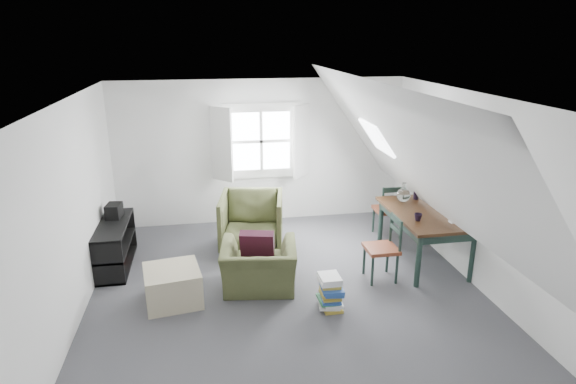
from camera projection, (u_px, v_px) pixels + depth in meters
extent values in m
plane|color=#45454A|center=(289.00, 296.00, 6.17)|extent=(5.50, 5.50, 0.00)
plane|color=white|center=(289.00, 100.00, 5.39)|extent=(5.50, 5.50, 0.00)
plane|color=white|center=(261.00, 152.00, 8.35)|extent=(5.00, 0.00, 5.00)
plane|color=white|center=(361.00, 341.00, 3.20)|extent=(5.00, 0.00, 5.00)
plane|color=white|center=(68.00, 217.00, 5.37)|extent=(0.00, 5.50, 5.50)
plane|color=white|center=(480.00, 193.00, 6.19)|extent=(0.00, 5.50, 5.50)
plane|color=white|center=(152.00, 168.00, 5.36)|extent=(3.19, 5.50, 4.48)
plane|color=white|center=(413.00, 157.00, 5.87)|extent=(3.19, 5.50, 4.48)
cube|color=white|center=(261.00, 141.00, 8.27)|extent=(1.30, 0.04, 1.30)
cube|color=white|center=(222.00, 145.00, 8.01)|extent=(0.35, 0.35, 1.25)
cube|color=white|center=(302.00, 142.00, 8.23)|extent=(0.35, 0.35, 1.25)
cube|color=white|center=(261.00, 141.00, 8.26)|extent=(1.00, 0.02, 1.00)
cube|color=white|center=(261.00, 141.00, 8.24)|extent=(1.08, 0.04, 0.05)
cube|color=white|center=(261.00, 141.00, 8.24)|extent=(0.05, 0.04, 1.08)
cube|color=white|center=(377.00, 138.00, 7.10)|extent=(0.35, 0.75, 0.47)
imported|color=#414724|center=(259.00, 288.00, 6.36)|extent=(1.07, 0.97, 0.63)
imported|color=#414724|center=(252.00, 247.00, 7.58)|extent=(1.10, 1.12, 0.88)
cube|color=#3B1021|center=(257.00, 246.00, 6.34)|extent=(0.49, 0.35, 0.46)
cube|color=tan|center=(173.00, 285.00, 5.98)|extent=(0.76, 0.76, 0.44)
cube|color=black|center=(425.00, 213.00, 6.89)|extent=(0.93, 1.56, 0.04)
cube|color=#1C2F29|center=(425.00, 219.00, 6.91)|extent=(0.83, 1.45, 0.12)
cylinder|color=#1C2F29|center=(418.00, 261.00, 6.29)|extent=(0.07, 0.07, 0.74)
cylinder|color=#1C2F29|center=(472.00, 257.00, 6.42)|extent=(0.07, 0.07, 0.74)
cylinder|color=#1C2F29|center=(381.00, 222.00, 7.59)|extent=(0.07, 0.07, 0.74)
cylinder|color=#1C2F29|center=(426.00, 219.00, 7.72)|extent=(0.07, 0.07, 0.74)
sphere|color=silver|center=(403.00, 195.00, 7.24)|extent=(0.21, 0.21, 0.21)
cylinder|color=silver|center=(404.00, 187.00, 7.20)|extent=(0.07, 0.07, 0.11)
cylinder|color=black|center=(416.00, 192.00, 7.37)|extent=(0.08, 0.08, 0.24)
cylinder|color=#3F2D1E|center=(418.00, 175.00, 7.29)|extent=(0.03, 0.05, 0.43)
cylinder|color=#3F2D1E|center=(418.00, 175.00, 7.30)|extent=(0.04, 0.06, 0.43)
cylinder|color=#3F2D1E|center=(417.00, 176.00, 7.28)|extent=(0.05, 0.07, 0.43)
imported|color=black|center=(418.00, 221.00, 6.56)|extent=(0.14, 0.14, 0.10)
cube|color=white|center=(454.00, 221.00, 6.48)|extent=(0.13, 0.09, 0.04)
cube|color=maroon|center=(388.00, 210.00, 7.91)|extent=(0.42, 0.42, 0.05)
cylinder|color=#1C2F29|center=(393.00, 219.00, 8.17)|extent=(0.04, 0.04, 0.43)
cylinder|color=#1C2F29|center=(401.00, 226.00, 7.85)|extent=(0.04, 0.04, 0.43)
cylinder|color=#1C2F29|center=(373.00, 220.00, 8.11)|extent=(0.04, 0.04, 0.43)
cylinder|color=#1C2F29|center=(381.00, 227.00, 7.79)|extent=(0.04, 0.04, 0.43)
cylinder|color=#1C2F29|center=(403.00, 200.00, 7.69)|extent=(0.04, 0.04, 0.45)
cylinder|color=#1C2F29|center=(383.00, 201.00, 7.63)|extent=(0.04, 0.04, 0.45)
cube|color=#1C2F29|center=(394.00, 190.00, 7.60)|extent=(0.34, 0.03, 0.08)
cube|color=#1C2F29|center=(393.00, 198.00, 7.65)|extent=(0.34, 0.03, 0.06)
cube|color=maroon|center=(381.00, 249.00, 6.48)|extent=(0.42, 0.42, 0.05)
cylinder|color=#1C2F29|center=(364.00, 260.00, 6.68)|extent=(0.04, 0.04, 0.43)
cylinder|color=#1C2F29|center=(387.00, 258.00, 6.74)|extent=(0.04, 0.04, 0.43)
cylinder|color=#1C2F29|center=(372.00, 271.00, 6.36)|extent=(0.04, 0.04, 0.43)
cylinder|color=#1C2F29|center=(397.00, 269.00, 6.42)|extent=(0.04, 0.04, 0.43)
cylinder|color=#1C2F29|center=(391.00, 228.00, 6.60)|extent=(0.04, 0.04, 0.45)
cylinder|color=#1C2F29|center=(401.00, 238.00, 6.28)|extent=(0.04, 0.04, 0.45)
cube|color=#1C2F29|center=(397.00, 220.00, 6.38)|extent=(0.03, 0.34, 0.08)
cube|color=#1C2F29|center=(396.00, 229.00, 6.42)|extent=(0.03, 0.34, 0.06)
cube|color=black|center=(117.00, 264.00, 6.99)|extent=(0.42, 1.27, 0.03)
cube|color=black|center=(115.00, 245.00, 6.90)|extent=(0.42, 1.27, 0.03)
cube|color=black|center=(112.00, 225.00, 6.80)|extent=(0.42, 1.27, 0.03)
cube|color=black|center=(107.00, 264.00, 6.32)|extent=(0.42, 0.03, 0.64)
cube|color=black|center=(121.00, 229.00, 7.48)|extent=(0.42, 0.03, 0.64)
cube|color=#264C99|center=(112.00, 268.00, 6.61)|extent=(0.19, 0.21, 0.23)
cube|color=red|center=(117.00, 254.00, 7.06)|extent=(0.19, 0.25, 0.23)
cube|color=white|center=(111.00, 243.00, 6.66)|extent=(0.19, 0.23, 0.21)
cube|color=black|center=(114.00, 211.00, 7.00)|extent=(0.23, 0.30, 0.22)
cube|color=#B29933|center=(331.00, 307.00, 5.89)|extent=(0.23, 0.30, 0.04)
cube|color=white|center=(329.00, 304.00, 5.89)|extent=(0.29, 0.33, 0.04)
cube|color=white|center=(333.00, 301.00, 5.87)|extent=(0.24, 0.32, 0.04)
cube|color=#337F4C|center=(328.00, 299.00, 5.85)|extent=(0.24, 0.30, 0.03)
cube|color=#264C99|center=(331.00, 298.00, 5.83)|extent=(0.26, 0.34, 0.03)
cube|color=#B29933|center=(330.00, 295.00, 5.84)|extent=(0.23, 0.30, 0.03)
cube|color=#B29933|center=(330.00, 292.00, 5.85)|extent=(0.26, 0.33, 0.04)
cube|color=#264C99|center=(333.00, 290.00, 5.80)|extent=(0.27, 0.34, 0.04)
cube|color=#264C99|center=(332.00, 288.00, 5.79)|extent=(0.27, 0.33, 0.04)
cube|color=#B29933|center=(330.00, 283.00, 5.83)|extent=(0.24, 0.31, 0.04)
cube|color=white|center=(329.00, 280.00, 5.80)|extent=(0.25, 0.28, 0.05)
cube|color=white|center=(330.00, 277.00, 5.80)|extent=(0.25, 0.30, 0.04)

